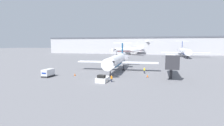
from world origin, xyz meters
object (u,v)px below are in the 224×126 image
at_px(luggage_cart, 48,73).
at_px(traffic_cone_right, 147,76).
at_px(airplane_main, 117,60).
at_px(airplane_parked_far_right, 131,50).
at_px(jet_bridge, 171,60).
at_px(pushback_tug, 103,79).
at_px(worker_near_tug, 112,79).
at_px(airplane_parked_far_left, 185,51).
at_px(worker_by_wing, 144,70).
at_px(traffic_cone_left, 75,75).

bearing_deg(luggage_cart, traffic_cone_right, 13.83).
bearing_deg(airplane_main, luggage_cart, -134.44).
xyz_separation_m(airplane_parked_far_right, jet_bridge, (25.80, -93.25, 0.39)).
xyz_separation_m(pushback_tug, worker_near_tug, (2.13, 0.25, 0.19)).
xyz_separation_m(airplane_parked_far_left, airplane_parked_far_right, (-39.43, 15.80, 0.15)).
relative_size(airplane_main, airplane_parked_far_right, 0.96).
xyz_separation_m(airplane_main, luggage_cart, (-15.40, -15.70, -2.50)).
distance_m(pushback_tug, worker_by_wing, 16.77).
bearing_deg(jet_bridge, worker_by_wing, 155.38).
distance_m(pushback_tug, traffic_cone_right, 13.04).
relative_size(traffic_cone_right, jet_bridge, 0.05).
bearing_deg(traffic_cone_left, traffic_cone_right, 9.20).
relative_size(luggage_cart, airplane_parked_far_right, 0.13).
bearing_deg(luggage_cart, worker_near_tug, -5.78).
relative_size(pushback_tug, worker_near_tug, 2.42).
relative_size(worker_near_tug, airplane_parked_far_left, 0.05).
height_order(luggage_cart, traffic_cone_right, luggage_cart).
xyz_separation_m(traffic_cone_left, traffic_cone_right, (19.76, 3.20, -0.01)).
height_order(traffic_cone_right, airplane_parked_far_left, airplane_parked_far_left).
relative_size(worker_near_tug, traffic_cone_right, 2.18).
height_order(traffic_cone_left, airplane_parked_far_right, airplane_parked_far_right).
xyz_separation_m(worker_near_tug, airplane_parked_far_left, (27.28, 88.32, 3.07)).
bearing_deg(airplane_parked_far_right, airplane_main, -83.93).
bearing_deg(worker_near_tug, airplane_parked_far_right, 96.65).
height_order(worker_near_tug, airplane_parked_far_left, airplane_parked_far_left).
xyz_separation_m(worker_by_wing, airplane_parked_far_left, (20.88, 74.13, 2.94)).
relative_size(airplane_parked_far_left, jet_bridge, 2.50).
bearing_deg(airplane_parked_far_right, luggage_cart, -93.47).
relative_size(traffic_cone_right, airplane_parked_far_right, 0.03).
xyz_separation_m(traffic_cone_right, airplane_parked_far_left, (19.55, 80.04, 3.56)).
xyz_separation_m(airplane_main, airplane_parked_far_right, (-9.20, 86.56, 0.53)).
bearing_deg(worker_near_tug, traffic_cone_right, 46.95).
bearing_deg(airplane_parked_far_left, traffic_cone_left, -115.28).
xyz_separation_m(luggage_cart, traffic_cone_right, (26.08, 6.42, -0.69)).
relative_size(airplane_main, airplane_parked_far_left, 0.78).
distance_m(airplane_main, airplane_parked_far_right, 87.05).
distance_m(traffic_cone_left, airplane_parked_far_left, 92.12).
height_order(luggage_cart, airplane_parked_far_left, airplane_parked_far_left).
distance_m(pushback_tug, traffic_cone_left, 11.24).
bearing_deg(luggage_cart, airplane_main, 45.56).
xyz_separation_m(airplane_main, worker_by_wing, (9.35, -3.37, -2.56)).
height_order(worker_near_tug, worker_by_wing, worker_by_wing).
xyz_separation_m(worker_near_tug, traffic_cone_right, (7.73, 8.27, -0.49)).
bearing_deg(luggage_cart, jet_bridge, 15.72).
relative_size(pushback_tug, airplane_parked_far_right, 0.14).
bearing_deg(traffic_cone_right, airplane_main, 138.99).
bearing_deg(airplane_parked_far_left, traffic_cone_right, -103.72).
xyz_separation_m(airplane_main, traffic_cone_right, (10.68, -9.29, -3.19)).
distance_m(worker_by_wing, traffic_cone_right, 6.09).
height_order(airplane_main, traffic_cone_right, airplane_main).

